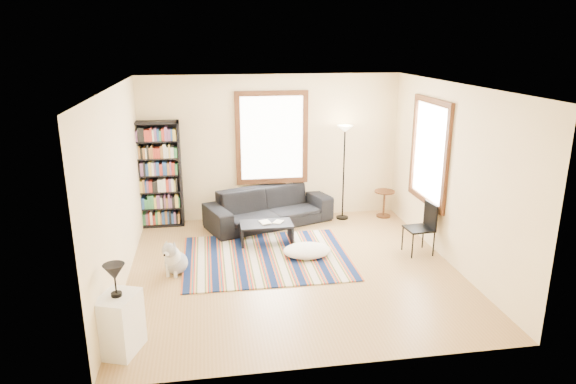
{
  "coord_description": "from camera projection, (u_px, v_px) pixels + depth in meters",
  "views": [
    {
      "loc": [
        -1.23,
        -7.19,
        3.44
      ],
      "look_at": [
        0.0,
        0.5,
        1.1
      ],
      "focal_mm": 32.0,
      "sensor_mm": 36.0,
      "label": 1
    }
  ],
  "objects": [
    {
      "name": "book_a",
      "position": [
        260.0,
        223.0,
        8.88
      ],
      "size": [
        0.26,
        0.22,
        0.02
      ],
      "primitive_type": "imported",
      "rotation": [
        0.0,
        0.0,
        0.23
      ],
      "color": "beige",
      "rests_on": "coffee_table"
    },
    {
      "name": "floor",
      "position": [
        293.0,
        272.0,
        7.99
      ],
      "size": [
        5.0,
        5.0,
        0.1
      ],
      "primitive_type": "cube",
      "color": "#A57F4B",
      "rests_on": "ground"
    },
    {
      "name": "wall_right",
      "position": [
        455.0,
        175.0,
        7.96
      ],
      "size": [
        0.1,
        5.0,
        2.8
      ],
      "primitive_type": "cube",
      "color": "#FBE3A9",
      "rests_on": "floor"
    },
    {
      "name": "dog",
      "position": [
        176.0,
        256.0,
        7.77
      ],
      "size": [
        0.58,
        0.66,
        0.55
      ],
      "primitive_type": null,
      "rotation": [
        0.0,
        0.0,
        -0.42
      ],
      "color": "silver",
      "rests_on": "floor"
    },
    {
      "name": "wall_front",
      "position": [
        336.0,
        250.0,
        5.16
      ],
      "size": [
        5.0,
        0.1,
        2.8
      ],
      "primitive_type": "cube",
      "color": "#FBE3A9",
      "rests_on": "floor"
    },
    {
      "name": "folding_chair",
      "position": [
        419.0,
        229.0,
        8.44
      ],
      "size": [
        0.45,
        0.43,
        0.86
      ],
      "primitive_type": "cube",
      "rotation": [
        0.0,
        0.0,
        0.09
      ],
      "color": "black",
      "rests_on": "floor"
    },
    {
      "name": "white_cabinet",
      "position": [
        120.0,
        324.0,
        5.79
      ],
      "size": [
        0.53,
        0.6,
        0.7
      ],
      "primitive_type": "cube",
      "rotation": [
        0.0,
        0.0,
        -0.35
      ],
      "color": "white",
      "rests_on": "floor"
    },
    {
      "name": "window_right",
      "position": [
        430.0,
        152.0,
        8.65
      ],
      "size": [
        0.06,
        1.2,
        1.6
      ],
      "primitive_type": "cube",
      "color": "white",
      "rests_on": "wall_right"
    },
    {
      "name": "rug",
      "position": [
        266.0,
        257.0,
        8.36
      ],
      "size": [
        2.67,
        2.13,
        0.02
      ],
      "primitive_type": "cube",
      "color": "#0D1B41",
      "rests_on": "floor"
    },
    {
      "name": "floor_cushion",
      "position": [
        307.0,
        251.0,
        8.41
      ],
      "size": [
        0.81,
        0.61,
        0.2
      ],
      "primitive_type": "ellipsoid",
      "rotation": [
        0.0,
        0.0,
        -0.03
      ],
      "color": "silver",
      "rests_on": "floor"
    },
    {
      "name": "coffee_table",
      "position": [
        266.0,
        233.0,
        8.95
      ],
      "size": [
        0.97,
        0.64,
        0.36
      ],
      "primitive_type": "cube",
      "rotation": [
        0.0,
        0.0,
        -0.16
      ],
      "color": "black",
      "rests_on": "floor"
    },
    {
      "name": "sofa",
      "position": [
        269.0,
        207.0,
        9.8
      ],
      "size": [
        1.68,
        2.55,
        0.69
      ],
      "primitive_type": "imported",
      "rotation": [
        0.0,
        0.0,
        0.35
      ],
      "color": "black",
      "rests_on": "floor"
    },
    {
      "name": "book_b",
      "position": [
        274.0,
        221.0,
        8.97
      ],
      "size": [
        0.23,
        0.24,
        0.02
      ],
      "primitive_type": "imported",
      "rotation": [
        0.0,
        0.0,
        -0.54
      ],
      "color": "beige",
      "rests_on": "coffee_table"
    },
    {
      "name": "bookshelf",
      "position": [
        157.0,
        175.0,
        9.55
      ],
      "size": [
        0.9,
        0.3,
        2.0
      ],
      "primitive_type": "cube",
      "color": "black",
      "rests_on": "floor"
    },
    {
      "name": "table_lamp",
      "position": [
        115.0,
        280.0,
        5.63
      ],
      "size": [
        0.25,
        0.25,
        0.38
      ],
      "primitive_type": null,
      "rotation": [
        0.0,
        0.0,
        0.04
      ],
      "color": "black",
      "rests_on": "white_cabinet"
    },
    {
      "name": "side_table",
      "position": [
        384.0,
        204.0,
        10.23
      ],
      "size": [
        0.44,
        0.44,
        0.54
      ],
      "primitive_type": "cylinder",
      "rotation": [
        0.0,
        0.0,
        -0.1
      ],
      "color": "#4D2813",
      "rests_on": "floor"
    },
    {
      "name": "ceiling",
      "position": [
        294.0,
        82.0,
        7.16
      ],
      "size": [
        5.0,
        5.0,
        0.1
      ],
      "primitive_type": "cube",
      "color": "white",
      "rests_on": "floor"
    },
    {
      "name": "window_back",
      "position": [
        272.0,
        138.0,
        9.85
      ],
      "size": [
        1.2,
        0.06,
        1.6
      ],
      "primitive_type": "cube",
      "color": "white",
      "rests_on": "wall_back"
    },
    {
      "name": "wall_back",
      "position": [
        271.0,
        147.0,
        9.99
      ],
      "size": [
        5.0,
        0.1,
        2.8
      ],
      "primitive_type": "cube",
      "color": "#FBE3A9",
      "rests_on": "floor"
    },
    {
      "name": "wall_left",
      "position": [
        114.0,
        190.0,
        7.19
      ],
      "size": [
        0.1,
        5.0,
        2.8
      ],
      "primitive_type": "cube",
      "color": "#FBE3A9",
      "rests_on": "floor"
    },
    {
      "name": "floor_lamp",
      "position": [
        344.0,
        173.0,
        9.95
      ],
      "size": [
        0.33,
        0.33,
        1.86
      ],
      "primitive_type": null,
      "rotation": [
        0.0,
        0.0,
        -0.12
      ],
      "color": "black",
      "rests_on": "floor"
    }
  ]
}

